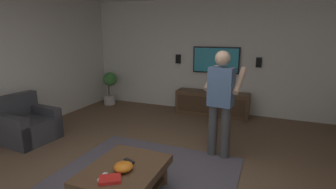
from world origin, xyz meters
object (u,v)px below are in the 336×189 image
object	(u,v)px
tv	(216,60)
bowl	(123,167)
vase_round	(219,88)
armchair	(27,125)
coffee_table	(125,175)
person_standing	(221,98)
remote_white	(103,177)
potted_plant_tall	(110,83)
wall_speaker_left	(259,62)
wall_speaker_right	(178,59)
media_console	(212,103)
remote_black	(129,161)
book	(110,179)

from	to	relation	value
tv	bowl	distance (m)	3.93
tv	vase_round	xyz separation A→B (m)	(-0.27, -0.16, -0.61)
armchair	coffee_table	bearing A→B (deg)	-13.21
person_standing	remote_white	world-z (taller)	person_standing
armchair	potted_plant_tall	size ratio (longest dim) A/B	0.99
wall_speaker_left	bowl	bearing A→B (deg)	163.34
coffee_table	wall_speaker_left	xyz separation A→B (m)	(3.78, -1.19, 0.96)
remote_white	vase_round	size ratio (longest dim) A/B	0.68
armchair	wall_speaker_right	xyz separation A→B (m)	(3.00, -1.78, 0.99)
media_console	armchair	bearing A→B (deg)	-44.84
media_console	tv	bearing A→B (deg)	180.00
media_console	remote_black	world-z (taller)	media_console
book	vase_round	size ratio (longest dim) A/B	1.00
wall_speaker_left	wall_speaker_right	size ratio (longest dim) A/B	1.00
wall_speaker_right	person_standing	bearing A→B (deg)	-146.56
bowl	remote_black	size ratio (longest dim) A/B	1.41
media_console	vase_round	distance (m)	0.42
vase_round	wall_speaker_left	distance (m)	1.04
media_console	vase_round	size ratio (longest dim) A/B	7.73
coffee_table	remote_white	bearing A→B (deg)	162.08
armchair	media_console	world-z (taller)	armchair
bowl	wall_speaker_left	bearing A→B (deg)	-16.66
armchair	book	world-z (taller)	armchair
remote_white	potted_plant_tall	bearing A→B (deg)	-153.92
bowl	vase_round	size ratio (longest dim) A/B	0.96
media_console	wall_speaker_right	world-z (taller)	wall_speaker_right
wall_speaker_left	wall_speaker_right	distance (m)	1.91
bowl	wall_speaker_left	size ratio (longest dim) A/B	0.96
bowl	remote_black	world-z (taller)	bowl
armchair	wall_speaker_left	bearing A→B (deg)	43.23
remote_white	remote_black	distance (m)	0.41
person_standing	wall_speaker_left	xyz separation A→B (m)	(2.30, -0.39, 0.32)
potted_plant_tall	bowl	distance (m)	4.33
media_console	person_standing	distance (m)	2.22
person_standing	wall_speaker_right	distance (m)	2.78
armchair	tv	distance (m)	4.17
book	vase_round	world-z (taller)	vase_round
potted_plant_tall	wall_speaker_left	bearing A→B (deg)	-84.23
media_console	book	world-z (taller)	media_console
bowl	remote_black	distance (m)	0.20
media_console	wall_speaker_right	xyz separation A→B (m)	(0.25, 0.95, 0.99)
coffee_table	armchair	bearing A→B (deg)	72.66
person_standing	remote_white	distance (m)	2.03
remote_black	book	xyz separation A→B (m)	(-0.42, -0.02, 0.01)
remote_white	armchair	bearing A→B (deg)	-121.40
wall_speaker_left	potted_plant_tall	bearing A→B (deg)	95.77
potted_plant_tall	wall_speaker_right	xyz separation A→B (m)	(0.38, -1.83, 0.67)
remote_white	remote_black	size ratio (longest dim) A/B	1.00
remote_black	wall_speaker_left	bearing A→B (deg)	93.15
bowl	media_console	bearing A→B (deg)	-3.05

